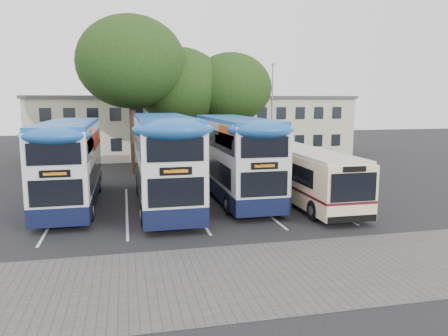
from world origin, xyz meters
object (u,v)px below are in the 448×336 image
bus_dd_mid (163,157)px  bus_dd_left (71,160)px  bus_single (307,173)px  tree_mid (180,86)px  bus_dd_right (234,154)px  tree_right (231,88)px  lamp_post (272,108)px  tree_left (131,62)px

bus_dd_mid → bus_dd_left: bearing=166.7°
bus_dd_mid → bus_single: bearing=-9.3°
bus_dd_left → tree_mid: bearing=57.8°
tree_mid → bus_dd_right: (1.61, -12.22, -4.31)m
tree_right → bus_single: tree_right is taller
tree_mid → bus_single: 16.29m
bus_dd_left → bus_single: size_ratio=1.10×
lamp_post → bus_dd_mid: size_ratio=0.77×
bus_dd_mid → bus_dd_right: 4.36m
lamp_post → bus_dd_right: (-6.96, -13.44, -2.46)m
bus_dd_mid → bus_dd_right: (4.24, 1.01, -0.09)m
bus_dd_right → bus_single: size_ratio=1.13×
bus_dd_mid → tree_right: bearing=61.8°
bus_dd_left → lamp_post: bearing=39.4°
tree_left → bus_dd_left: bearing=-109.6°
bus_dd_left → bus_single: 13.09m
bus_dd_left → bus_single: (12.83, -2.46, -0.84)m
tree_mid → bus_single: size_ratio=1.00×
tree_right → bus_dd_right: 12.86m
tree_left → bus_single: bearing=-53.6°
tree_left → bus_dd_left: tree_left is taller
bus_dd_right → bus_single: 4.39m
lamp_post → bus_single: bearing=-101.9°
lamp_post → bus_single: size_ratio=0.90×
lamp_post → tree_mid: tree_mid is taller
tree_mid → bus_dd_left: bearing=-122.2°
tree_left → tree_right: bearing=11.3°
tree_left → bus_dd_right: bearing=-61.2°
bus_dd_left → bus_dd_mid: 5.09m
tree_left → bus_dd_left: size_ratio=1.10×
tree_right → bus_dd_left: tree_right is taller
bus_dd_left → bus_single: bus_dd_left is taller
bus_dd_right → bus_single: (3.63, -2.30, -0.91)m
lamp_post → bus_dd_right: lamp_post is taller
bus_dd_right → bus_dd_left: bearing=179.0°
bus_dd_right → bus_single: bus_dd_right is taller
tree_left → bus_dd_right: size_ratio=1.07×
lamp_post → tree_mid: (-8.57, -1.22, 1.84)m
bus_single → bus_dd_left: bearing=169.2°
bus_dd_right → bus_dd_mid: bearing=-166.6°
bus_single → lamp_post: bearing=78.1°
tree_mid → bus_dd_right: bearing=-82.5°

